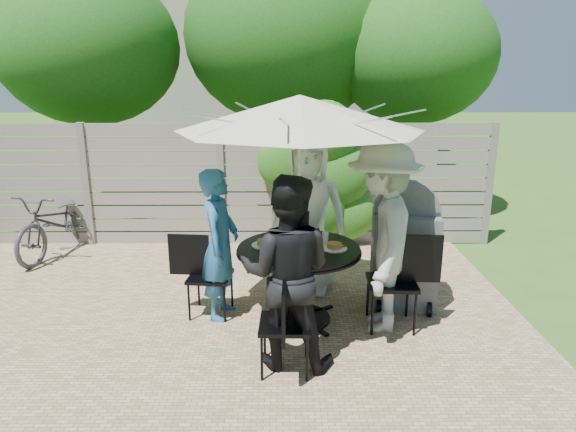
{
  "coord_description": "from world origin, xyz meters",
  "views": [
    {
      "loc": [
        0.94,
        -4.48,
        2.54
      ],
      "look_at": [
        0.98,
        0.66,
        1.1
      ],
      "focal_mm": 32.0,
      "sensor_mm": 36.0,
      "label": 1
    }
  ],
  "objects_px": {
    "glass_right": "(325,239)",
    "plate_front": "(294,257)",
    "chair_front": "(285,343)",
    "chair_right": "(392,300)",
    "person_right": "(382,237)",
    "syrup_jug": "(294,238)",
    "plate_left": "(264,243)",
    "glass_back": "(292,233)",
    "person_left": "(220,245)",
    "umbrella": "(300,113)",
    "chair_left": "(209,291)",
    "glass_front": "(306,250)",
    "plate_right": "(334,247)",
    "chair_back": "(308,263)",
    "glass_left": "(272,243)",
    "person_back": "(308,215)",
    "bbq_grill": "(404,250)",
    "patio_table": "(299,270)",
    "person_front": "(287,273)",
    "bicycle": "(59,222)",
    "coffee_cup": "(311,236)",
    "plate_back": "(303,234)"
  },
  "relations": [
    {
      "from": "glass_right",
      "to": "plate_front",
      "type": "bearing_deg",
      "value": -127.91
    },
    {
      "from": "chair_front",
      "to": "chair_right",
      "type": "relative_size",
      "value": 0.91
    },
    {
      "from": "person_right",
      "to": "syrup_jug",
      "type": "distance_m",
      "value": 0.89
    },
    {
      "from": "plate_left",
      "to": "glass_back",
      "type": "xyz_separation_m",
      "value": [
        0.29,
        0.22,
        0.05
      ]
    },
    {
      "from": "syrup_jug",
      "to": "person_left",
      "type": "bearing_deg",
      "value": 174.98
    },
    {
      "from": "umbrella",
      "to": "glass_back",
      "type": "height_order",
      "value": "umbrella"
    },
    {
      "from": "chair_left",
      "to": "glass_back",
      "type": "relative_size",
      "value": 6.49
    },
    {
      "from": "plate_front",
      "to": "glass_front",
      "type": "bearing_deg",
      "value": 35.01
    },
    {
      "from": "plate_right",
      "to": "chair_back",
      "type": "bearing_deg",
      "value": 101.67
    },
    {
      "from": "chair_right",
      "to": "glass_left",
      "type": "xyz_separation_m",
      "value": [
        -1.23,
        0.08,
        0.59
      ]
    },
    {
      "from": "chair_left",
      "to": "chair_right",
      "type": "bearing_deg",
      "value": -2.67
    },
    {
      "from": "person_back",
      "to": "chair_front",
      "type": "distance_m",
      "value": 1.91
    },
    {
      "from": "plate_front",
      "to": "bbq_grill",
      "type": "distance_m",
      "value": 1.44
    },
    {
      "from": "person_back",
      "to": "chair_right",
      "type": "bearing_deg",
      "value": -40.59
    },
    {
      "from": "umbrella",
      "to": "glass_back",
      "type": "relative_size",
      "value": 19.65
    },
    {
      "from": "person_back",
      "to": "plate_left",
      "type": "distance_m",
      "value": 0.91
    },
    {
      "from": "patio_table",
      "to": "chair_back",
      "type": "height_order",
      "value": "chair_back"
    },
    {
      "from": "chair_front",
      "to": "glass_left",
      "type": "bearing_deg",
      "value": 9.74
    },
    {
      "from": "patio_table",
      "to": "chair_front",
      "type": "distance_m",
      "value": 1.01
    },
    {
      "from": "person_back",
      "to": "patio_table",
      "type": "bearing_deg",
      "value": -90.0
    },
    {
      "from": "person_front",
      "to": "glass_back",
      "type": "relative_size",
      "value": 12.43
    },
    {
      "from": "person_front",
      "to": "syrup_jug",
      "type": "distance_m",
      "value": 0.88
    },
    {
      "from": "chair_left",
      "to": "glass_front",
      "type": "bearing_deg",
      "value": -16.34
    },
    {
      "from": "person_left",
      "to": "glass_front",
      "type": "height_order",
      "value": "person_left"
    },
    {
      "from": "person_front",
      "to": "plate_right",
      "type": "relative_size",
      "value": 6.7
    },
    {
      "from": "person_right",
      "to": "bicycle",
      "type": "xyz_separation_m",
      "value": [
        -4.2,
        2.26,
        -0.49
      ]
    },
    {
      "from": "chair_left",
      "to": "glass_left",
      "type": "distance_m",
      "value": 0.94
    },
    {
      "from": "chair_left",
      "to": "plate_right",
      "type": "xyz_separation_m",
      "value": [
        1.31,
        -0.2,
        0.57
      ]
    },
    {
      "from": "coffee_cup",
      "to": "bicycle",
      "type": "distance_m",
      "value": 4.03
    },
    {
      "from": "plate_left",
      "to": "umbrella",
      "type": "bearing_deg",
      "value": -8.73
    },
    {
      "from": "plate_left",
      "to": "bbq_grill",
      "type": "bearing_deg",
      "value": 11.99
    },
    {
      "from": "chair_back",
      "to": "person_left",
      "type": "bearing_deg",
      "value": -38.27
    },
    {
      "from": "syrup_jug",
      "to": "bicycle",
      "type": "xyz_separation_m",
      "value": [
        -3.33,
        2.08,
        -0.43
      ]
    },
    {
      "from": "patio_table",
      "to": "coffee_cup",
      "type": "xyz_separation_m",
      "value": [
        0.13,
        0.2,
        0.31
      ]
    },
    {
      "from": "chair_left",
      "to": "chair_right",
      "type": "distance_m",
      "value": 1.93
    },
    {
      "from": "plate_right",
      "to": "glass_right",
      "type": "bearing_deg",
      "value": 125.01
    },
    {
      "from": "person_front",
      "to": "plate_back",
      "type": "distance_m",
      "value": 1.19
    },
    {
      "from": "chair_front",
      "to": "person_left",
      "type": "bearing_deg",
      "value": 33.59
    },
    {
      "from": "umbrella",
      "to": "plate_left",
      "type": "height_order",
      "value": "umbrella"
    },
    {
      "from": "person_left",
      "to": "plate_right",
      "type": "relative_size",
      "value": 6.21
    },
    {
      "from": "person_left",
      "to": "plate_left",
      "type": "distance_m",
      "value": 0.47
    },
    {
      "from": "person_right",
      "to": "patio_table",
      "type": "bearing_deg",
      "value": -90.0
    },
    {
      "from": "person_front",
      "to": "chair_right",
      "type": "distance_m",
      "value": 1.4
    },
    {
      "from": "person_left",
      "to": "plate_right",
      "type": "xyz_separation_m",
      "value": [
        1.18,
        -0.18,
        0.04
      ]
    },
    {
      "from": "person_front",
      "to": "syrup_jug",
      "type": "bearing_deg",
      "value": -86.1
    },
    {
      "from": "person_front",
      "to": "glass_front",
      "type": "height_order",
      "value": "person_front"
    },
    {
      "from": "person_right",
      "to": "chair_left",
      "type": "bearing_deg",
      "value": -89.98
    },
    {
      "from": "bicycle",
      "to": "umbrella",
      "type": "bearing_deg",
      "value": -20.1
    },
    {
      "from": "person_left",
      "to": "plate_left",
      "type": "xyz_separation_m",
      "value": [
        0.46,
        -0.07,
        0.04
      ]
    },
    {
      "from": "glass_left",
      "to": "syrup_jug",
      "type": "bearing_deg",
      "value": 29.08
    }
  ]
}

